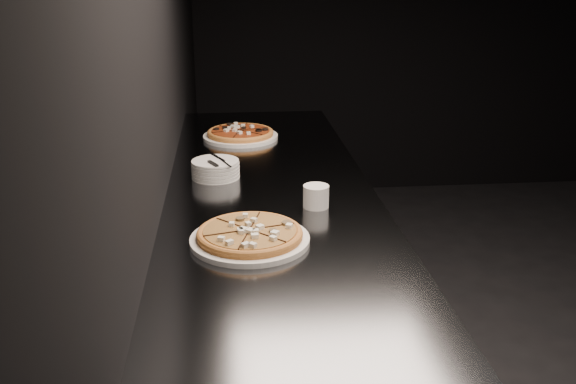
{
  "coord_description": "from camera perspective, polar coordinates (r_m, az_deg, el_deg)",
  "views": [
    {
      "loc": [
        -2.28,
        -2.21,
        1.69
      ],
      "look_at": [
        -2.08,
        -0.18,
        0.96
      ],
      "focal_mm": 40.0,
      "sensor_mm": 36.0,
      "label": 1
    }
  ],
  "objects": [
    {
      "name": "pizza_mushroom",
      "position": [
        1.87,
        -3.41,
        -3.89
      ],
      "size": [
        0.38,
        0.38,
        0.04
      ],
      "rotation": [
        0.0,
        0.0,
        0.26
      ],
      "color": "white",
      "rests_on": "counter"
    },
    {
      "name": "counter",
      "position": [
        2.53,
        -1.54,
        -9.28
      ],
      "size": [
        0.74,
        2.44,
        0.92
      ],
      "color": "#595B60",
      "rests_on": "floor"
    },
    {
      "name": "ramekin",
      "position": [
        2.13,
        2.51,
        -0.33
      ],
      "size": [
        0.09,
        0.09,
        0.08
      ],
      "color": "silver",
      "rests_on": "counter"
    },
    {
      "name": "plate_stack",
      "position": [
        2.44,
        -6.46,
        2.05
      ],
      "size": [
        0.18,
        0.18,
        0.07
      ],
      "color": "white",
      "rests_on": "counter"
    },
    {
      "name": "pizza_tomato",
      "position": [
        2.98,
        -4.25,
        5.17
      ],
      "size": [
        0.38,
        0.38,
        0.04
      ],
      "rotation": [
        0.0,
        0.0,
        0.26
      ],
      "color": "white",
      "rests_on": "counter"
    },
    {
      "name": "wall_back",
      "position": [
        5.24,
        21.03,
        15.37
      ],
      "size": [
        5.0,
        0.02,
        2.8
      ],
      "primitive_type": "cube",
      "color": "black",
      "rests_on": "floor"
    },
    {
      "name": "cutlery",
      "position": [
        2.41,
        -6.33,
        2.76
      ],
      "size": [
        0.07,
        0.19,
        0.01
      ],
      "rotation": [
        0.0,
        0.0,
        0.46
      ],
      "color": "silver",
      "rests_on": "plate_stack"
    },
    {
      "name": "wall_left",
      "position": [
        2.24,
        -11.46,
        11.93
      ],
      "size": [
        0.02,
        5.0,
        2.8
      ],
      "primitive_type": "cube",
      "color": "black",
      "rests_on": "floor"
    }
  ]
}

